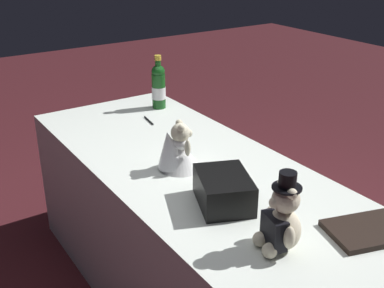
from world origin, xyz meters
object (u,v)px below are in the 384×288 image
Objects in this scene: champagne_bottle at (159,86)px; gift_case_black at (224,190)px; signing_pen at (149,121)px; teddy_bear_groom at (281,221)px; guestbook at (368,230)px; teddy_bear_bride at (177,150)px.

champagne_bottle is 1.18m from gift_case_black.
signing_pen is 0.97m from gift_case_black.
teddy_bear_groom is 0.89× the size of champagne_bottle.
teddy_bear_bride is at bearing 36.81° from guestbook.
signing_pen is (-0.18, 0.17, -0.13)m from champagne_bottle.
guestbook is at bearing -160.05° from teddy_bear_bride.
signing_pen is at bearing 136.49° from champagne_bottle.
guestbook is at bearing -145.64° from gift_case_black.
champagne_bottle is 2.25× the size of signing_pen.
teddy_bear_bride is 1.66× the size of signing_pen.
gift_case_black is (-0.36, 0.01, -0.03)m from teddy_bear_bride.
guestbook is at bearing -108.64° from teddy_bear_groom.
champagne_bottle is at bearing -14.52° from teddy_bear_groom.
gift_case_black is (-0.95, 0.19, 0.06)m from signing_pen.
signing_pen is (0.59, -0.18, -0.09)m from teddy_bear_bride.
teddy_bear_groom reaches higher than guestbook.
signing_pen is 1.40m from guestbook.
teddy_bear_groom reaches higher than teddy_bear_bride.
champagne_bottle is (1.46, -0.38, 0.03)m from teddy_bear_groom.
champagne_bottle is at bearing -24.45° from teddy_bear_bride.
champagne_bottle is 1.13× the size of guestbook.
teddy_bear_groom is 1.30m from signing_pen.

